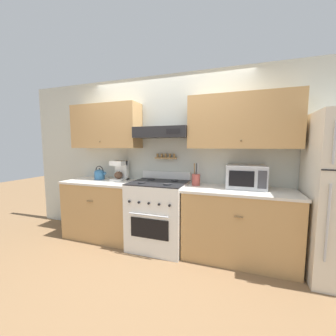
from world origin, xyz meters
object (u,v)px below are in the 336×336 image
at_px(coffee_maker, 120,170).
at_px(utensil_crock, 196,179).
at_px(stove_range, 159,214).
at_px(microwave, 246,177).
at_px(tea_kettle, 100,174).

bearing_deg(coffee_maker, utensil_crock, -1.40).
distance_m(coffee_maker, utensil_crock, 1.25).
height_order(stove_range, microwave, microwave).
xyz_separation_m(stove_range, coffee_maker, (-0.74, 0.17, 0.59)).
relative_size(tea_kettle, utensil_crock, 0.72).
bearing_deg(microwave, utensil_crock, -178.46).
distance_m(microwave, utensil_crock, 0.66).
relative_size(stove_range, utensil_crock, 3.42).
xyz_separation_m(coffee_maker, microwave, (1.91, -0.01, -0.01)).
bearing_deg(utensil_crock, coffee_maker, 178.60).
height_order(microwave, utensil_crock, utensil_crock).
bearing_deg(tea_kettle, utensil_crock, 0.00).
bearing_deg(utensil_crock, microwave, 1.54).
height_order(tea_kettle, coffee_maker, coffee_maker).
distance_m(coffee_maker, microwave, 1.91).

